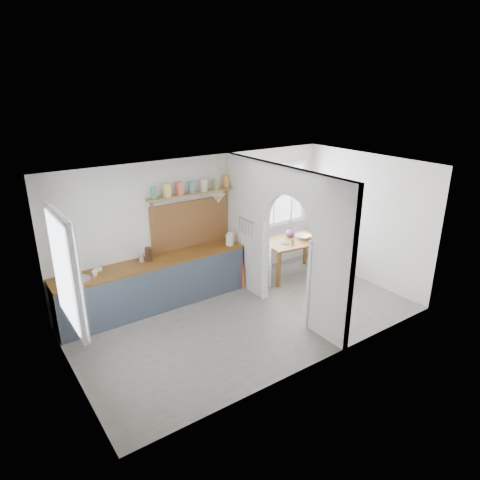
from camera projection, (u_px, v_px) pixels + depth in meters
floor at (248, 318)px, 7.47m from camera, size 5.80×3.20×0.01m
ceiling at (249, 170)px, 6.56m from camera, size 5.80×3.20×0.01m
walls at (248, 249)px, 7.01m from camera, size 5.81×3.21×2.60m
partition at (279, 231)px, 7.38m from camera, size 0.12×3.20×2.60m
kitchen_window at (63, 271)px, 5.35m from camera, size 0.10×1.16×1.50m
nook_window at (274, 196)px, 9.07m from camera, size 1.76×0.10×1.30m
counter at (154, 283)px, 7.72m from camera, size 3.50×0.60×0.90m
sink at (78, 280)px, 6.85m from camera, size 0.40×0.40×0.02m
backsplash at (191, 224)px, 8.10m from camera, size 1.65×0.03×0.90m
shelf at (192, 191)px, 7.80m from camera, size 1.75×0.20×0.21m
pendant_lamp at (218, 199)px, 7.78m from camera, size 0.26×0.26×0.16m
utensil_rail at (247, 220)px, 7.98m from camera, size 0.02×0.50×0.02m
dining_table at (293, 258)px, 9.01m from camera, size 1.36×1.00×0.79m
chair_left at (259, 265)px, 8.57m from camera, size 0.50×0.50×0.86m
chair_right at (325, 247)px, 9.46m from camera, size 0.47×0.47×0.90m
kettle at (230, 239)px, 8.26m from camera, size 0.22×0.18×0.25m
mug_a at (95, 273)px, 6.95m from camera, size 0.13×0.13×0.10m
mug_b at (98, 269)px, 7.09m from camera, size 0.15×0.15×0.10m
knife_block at (148, 254)px, 7.54m from camera, size 0.16×0.18×0.23m
jar at (141, 258)px, 7.50m from camera, size 0.10×0.10×0.15m
towel_magenta at (242, 276)px, 8.44m from camera, size 0.02×0.03×0.58m
towel_orange at (244, 278)px, 8.42m from camera, size 0.02×0.03×0.47m
bowl at (304, 237)px, 8.96m from camera, size 0.33×0.33×0.07m
table_cup at (293, 242)px, 8.66m from camera, size 0.09×0.09×0.08m
plate at (285, 243)px, 8.68m from camera, size 0.22×0.22×0.01m
vase at (290, 232)px, 9.04m from camera, size 0.26×0.26×0.21m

